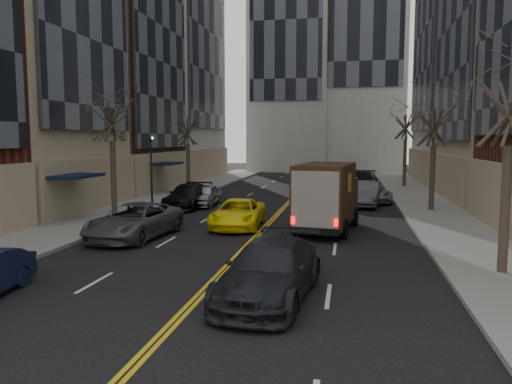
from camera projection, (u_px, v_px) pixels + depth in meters
sidewalk_left at (158, 200)px, 34.63m from camera, size 4.00×66.00×0.15m
sidewalk_right at (429, 206)px, 31.34m from camera, size 4.00×66.00×0.15m
tree_lf_mid at (111, 96)px, 27.05m from camera, size 3.20×3.20×8.91m
tree_lf_far at (187, 117)px, 39.82m from camera, size 3.20×3.20×8.12m
tree_rt_mid at (435, 106)px, 28.76m from camera, size 3.20×3.20×8.32m
tree_rt_far at (406, 110)px, 43.36m from camera, size 3.20×3.20×9.11m
traffic_signal at (151, 164)px, 29.15m from camera, size 0.29×0.26×4.70m
ups_truck at (327, 197)px, 23.20m from camera, size 2.97×6.04×3.18m
observer_sedan at (270, 271)px, 13.49m from camera, size 2.70×5.54×1.55m
taxi at (238, 214)px, 24.33m from camera, size 2.51×5.02×1.36m
pedestrian at (310, 209)px, 24.44m from camera, size 0.51×0.70×1.80m
parked_lf_c at (135, 221)px, 21.65m from camera, size 3.06×5.68×1.51m
parked_lf_d at (188, 196)px, 31.14m from camera, size 2.11×5.13×1.49m
parked_lf_e at (205, 195)px, 31.97m from camera, size 1.74×4.13×1.39m
parked_rt_a at (366, 194)px, 31.93m from camera, size 2.31×5.00×1.59m
parked_rt_b at (372, 192)px, 34.05m from camera, size 2.56×4.92×1.32m
parked_rt_c at (362, 181)px, 41.31m from camera, size 2.86×5.77×1.61m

